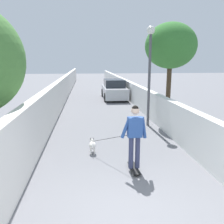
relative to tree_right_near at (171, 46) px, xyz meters
name	(u,v)px	position (x,y,z in m)	size (l,w,h in m)	color
ground_plane	(97,100)	(6.50, 3.28, -3.65)	(80.00, 80.00, 0.00)	slate
wall_left	(61,92)	(4.50, 5.79, -2.76)	(48.00, 0.30, 1.77)	silver
fence_right	(135,94)	(4.50, 0.76, -2.95)	(48.00, 0.30, 1.40)	white
tree_right_near	(171,46)	(0.00, 0.00, 0.00)	(2.49, 2.49, 4.77)	#473523
lamp_post	(150,59)	(-1.06, 1.31, -0.63)	(0.36, 0.36, 4.42)	#4C4C51
skateboard	(134,168)	(-5.54, 2.90, -3.58)	(0.80, 0.22, 0.08)	black
person_skateboarder	(135,132)	(-5.54, 2.90, -2.54)	(0.23, 0.71, 1.73)	#333859
dog	(93,145)	(-4.14, 3.98, -3.37)	(1.70, 1.20, 1.06)	white
car_near	(114,90)	(7.01, 1.91, -2.93)	(4.24, 1.80, 1.54)	silver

